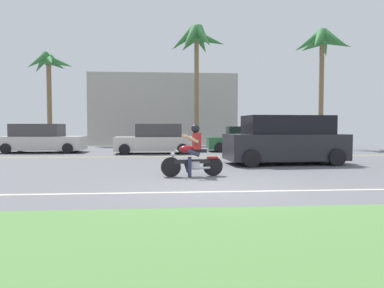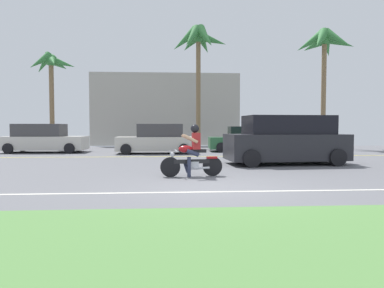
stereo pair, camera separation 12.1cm
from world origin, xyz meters
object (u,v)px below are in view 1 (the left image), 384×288
Objects in this scene: suv_nearby at (286,141)px; palm_tree_1 at (49,68)px; parked_car_1 at (155,140)px; motorcyclist at (193,154)px; palm_tree_0 at (196,45)px; parked_car_2 at (246,140)px; palm_tree_2 at (322,47)px; parked_car_0 at (41,139)px.

suv_nearby is 17.06m from palm_tree_1.
motorcyclist is at bearing -81.88° from parked_car_1.
parked_car_1 is (-5.14, 5.88, -0.17)m from suv_nearby.
suv_nearby is at bearing -74.86° from palm_tree_0.
parked_car_2 is at bearing 69.02° from motorcyclist.
suv_nearby is at bearing -48.83° from parked_car_1.
parked_car_1 is (-1.29, 9.05, 0.10)m from motorcyclist.
motorcyclist is 0.41× the size of parked_car_2.
palm_tree_1 is at bearing 176.67° from palm_tree_2.
suv_nearby reaches higher than parked_car_1.
parked_car_2 is at bearing 89.20° from suv_nearby.
palm_tree_2 is at bearing 26.04° from parked_car_2.
parked_car_0 is at bearing 169.52° from parked_car_1.
parked_car_0 reaches higher than motorcyclist.
palm_tree_0 is 9.86m from palm_tree_1.
parked_car_2 is at bearing -17.55° from palm_tree_1.
motorcyclist is 0.38× the size of suv_nearby.
palm_tree_2 is (9.78, 13.16, 6.14)m from motorcyclist.
motorcyclist is at bearing -126.62° from palm_tree_2.
parked_car_1 is at bearing 98.12° from motorcyclist.
motorcyclist is 0.43× the size of parked_car_1.
parked_car_0 is at bearing -170.44° from palm_tree_2.
palm_tree_1 reaches higher than parked_car_0.
parked_car_0 is 1.04× the size of parked_car_2.
parked_car_1 is at bearing -159.63° from palm_tree_2.
palm_tree_0 is at bearing 138.01° from parked_car_2.
palm_tree_1 is 0.81× the size of palm_tree_2.
suv_nearby reaches higher than motorcyclist.
motorcyclist is at bearing -110.98° from parked_car_2.
suv_nearby is 7.15m from parked_car_2.
palm_tree_1 is at bearing 120.53° from motorcyclist.
motorcyclist is 0.23× the size of palm_tree_0.
suv_nearby is at bearing -31.54° from parked_car_0.
parked_car_1 is 0.52× the size of palm_tree_2.
motorcyclist is 12.77m from parked_car_0.
parked_car_2 is (0.10, 7.15, -0.23)m from suv_nearby.
suv_nearby is at bearing 39.37° from motorcyclist.
parked_car_0 is 1.09× the size of parked_car_1.
suv_nearby reaches higher than parked_car_0.
motorcyclist is 9.14m from parked_car_1.
palm_tree_2 is at bearing 2.85° from palm_tree_0.
palm_tree_2 is at bearing 53.38° from motorcyclist.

